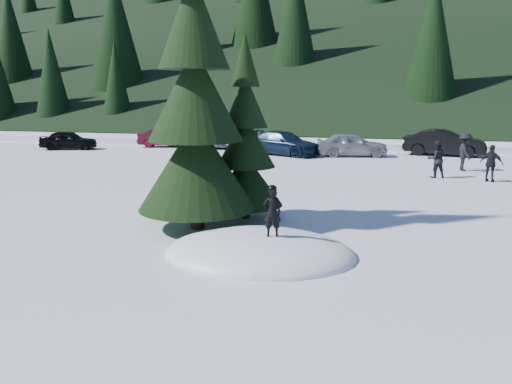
% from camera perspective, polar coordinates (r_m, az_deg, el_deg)
% --- Properties ---
extents(ground, '(200.00, 200.00, 0.00)m').
position_cam_1_polar(ground, '(11.70, 0.45, -7.06)').
color(ground, white).
rests_on(ground, ground).
extents(snow_mound, '(4.48, 3.52, 0.96)m').
position_cam_1_polar(snow_mound, '(11.70, 0.45, -7.06)').
color(snow_mound, white).
rests_on(snow_mound, ground).
extents(forest_hillside, '(200.00, 60.00, 25.00)m').
position_cam_1_polar(forest_hillside, '(65.45, 12.14, 18.78)').
color(forest_hillside, black).
rests_on(forest_hillside, ground).
extents(spruce_tall, '(3.20, 3.20, 8.60)m').
position_cam_1_polar(spruce_tall, '(13.48, -6.97, 9.66)').
color(spruce_tall, black).
rests_on(spruce_tall, ground).
extents(spruce_short, '(2.20, 2.20, 5.37)m').
position_cam_1_polar(spruce_short, '(14.59, -1.21, 5.06)').
color(spruce_short, black).
rests_on(spruce_short, ground).
extents(child_skier, '(0.46, 0.37, 1.11)m').
position_cam_1_polar(child_skier, '(11.25, 1.87, -2.33)').
color(child_skier, black).
rests_on(child_skier, snow_mound).
extents(adult_0, '(0.95, 0.83, 1.65)m').
position_cam_1_polar(adult_0, '(23.29, 19.90, 3.56)').
color(adult_0, black).
rests_on(adult_0, ground).
extents(adult_1, '(0.99, 0.73, 1.56)m').
position_cam_1_polar(adult_1, '(23.10, 25.30, 2.98)').
color(adult_1, black).
rests_on(adult_1, ground).
extents(adult_2, '(0.84, 1.26, 1.81)m').
position_cam_1_polar(adult_2, '(25.88, 22.76, 4.25)').
color(adult_2, black).
rests_on(adult_2, ground).
extents(car_0, '(3.86, 2.39, 1.23)m').
position_cam_1_polar(car_0, '(35.30, -20.63, 5.57)').
color(car_0, black).
rests_on(car_0, ground).
extents(car_1, '(4.13, 2.19, 1.29)m').
position_cam_1_polar(car_1, '(35.10, -10.10, 6.14)').
color(car_1, '#3F0B15').
rests_on(car_1, ground).
extents(car_2, '(5.58, 2.92, 1.50)m').
position_cam_1_polar(car_2, '(33.78, -3.60, 6.27)').
color(car_2, '#4C4D54').
rests_on(car_2, ground).
extents(car_3, '(5.24, 3.78, 1.41)m').
position_cam_1_polar(car_3, '(30.16, 3.11, 5.60)').
color(car_3, black).
rests_on(car_3, ground).
extents(car_4, '(4.38, 2.39, 1.41)m').
position_cam_1_polar(car_4, '(29.93, 10.88, 5.37)').
color(car_4, gray).
rests_on(car_4, ground).
extents(car_5, '(4.87, 2.37, 1.54)m').
position_cam_1_polar(car_5, '(31.83, 20.73, 5.30)').
color(car_5, black).
rests_on(car_5, ground).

